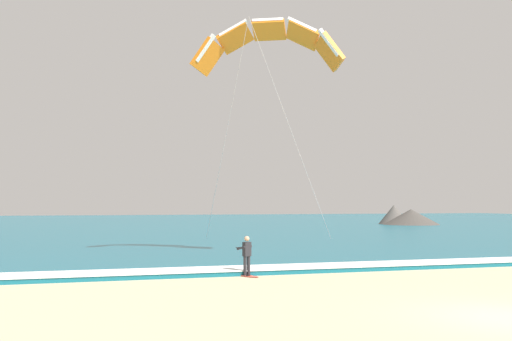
{
  "coord_description": "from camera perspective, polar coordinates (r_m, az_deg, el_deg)",
  "views": [
    {
      "loc": [
        -10.72,
        -12.76,
        3.06
      ],
      "look_at": [
        -3.07,
        14.27,
        4.73
      ],
      "focal_mm": 39.25,
      "sensor_mm": 36.0,
      "label": 1
    }
  ],
  "objects": [
    {
      "name": "ground_plane",
      "position": [
        16.94,
        24.53,
        -13.5
      ],
      "size": [
        200.0,
        200.0,
        0.0
      ],
      "primitive_type": "plane",
      "color": "#C6B78E"
    },
    {
      "name": "sea",
      "position": [
        83.77,
        -8.48,
        -5.38
      ],
      "size": [
        200.0,
        120.0,
        0.2
      ],
      "primitive_type": "cube",
      "color": "#146075",
      "rests_on": "ground"
    },
    {
      "name": "surf_foam",
      "position": [
        26.46,
        8.3,
        -9.52
      ],
      "size": [
        200.0,
        2.09,
        0.04
      ],
      "primitive_type": "cube",
      "color": "white",
      "rests_on": "sea"
    },
    {
      "name": "surfboard",
      "position": [
        23.96,
        -0.94,
        -10.67
      ],
      "size": [
        1.02,
        1.45,
        0.09
      ],
      "color": "#E04C38",
      "rests_on": "ground"
    },
    {
      "name": "kitesurfer",
      "position": [
        23.88,
        -0.97,
        -8.49
      ],
      "size": [
        0.67,
        0.66,
        1.69
      ],
      "color": "#232328",
      "rests_on": "ground"
    },
    {
      "name": "kite_primary",
      "position": [
        32.01,
        1.24,
        13.0
      ],
      "size": [
        7.86,
        8.03,
        12.17
      ],
      "color": "orange"
    },
    {
      "name": "headland_right",
      "position": [
        79.78,
        15.06,
        -4.59
      ],
      "size": [
        8.25,
        8.85,
        2.88
      ],
      "color": "#47423D",
      "rests_on": "ground"
    }
  ]
}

